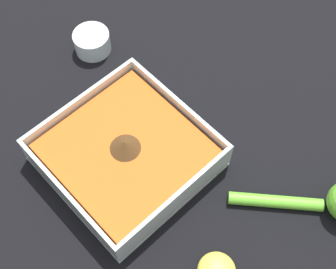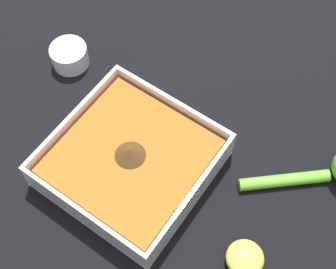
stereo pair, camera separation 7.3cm
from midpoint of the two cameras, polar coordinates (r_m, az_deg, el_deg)
name	(u,v)px [view 1 (the left image)]	position (r m, az deg, el deg)	size (l,w,h in m)	color
ground_plane	(127,146)	(0.75, -2.32, -1.60)	(4.00, 4.00, 0.00)	black
square_dish	(127,155)	(0.72, -2.21, -2.75)	(0.23, 0.23, 0.07)	silver
spice_bowl	(92,42)	(0.86, -6.81, 10.89)	(0.07, 0.07, 0.04)	silver
lemon_squeezer	(335,202)	(0.74, 22.39, -7.86)	(0.16, 0.15, 0.06)	#6BC633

